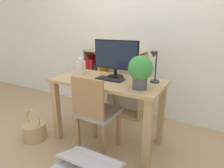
# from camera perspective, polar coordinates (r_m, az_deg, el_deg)

# --- Properties ---
(ground_plane) EXTENTS (10.00, 10.00, 0.00)m
(ground_plane) POSITION_cam_1_polar(r_m,az_deg,el_deg) (2.40, -1.20, -16.69)
(ground_plane) COLOR tan
(wall_back) EXTENTS (8.00, 0.05, 2.60)m
(wall_back) POSITION_cam_1_polar(r_m,az_deg,el_deg) (2.82, 8.39, 16.28)
(wall_back) COLOR silver
(wall_back) RESTS_ON ground_plane
(desk) EXTENTS (1.23, 0.62, 0.77)m
(desk) POSITION_cam_1_polar(r_m,az_deg,el_deg) (2.12, -1.30, -2.96)
(desk) COLOR tan
(desk) RESTS_ON ground_plane
(monitor) EXTENTS (0.55, 0.19, 0.42)m
(monitor) POSITION_cam_1_polar(r_m,az_deg,el_deg) (2.13, 1.15, 8.38)
(monitor) COLOR black
(monitor) RESTS_ON desk
(keyboard) EXTENTS (0.31, 0.14, 0.02)m
(keyboard) POSITION_cam_1_polar(r_m,az_deg,el_deg) (2.07, -0.53, 1.54)
(keyboard) COLOR black
(keyboard) RESTS_ON desk
(vase) EXTENTS (0.12, 0.12, 0.21)m
(vase) POSITION_cam_1_polar(r_m,az_deg,el_deg) (2.36, -9.47, 5.26)
(vase) COLOR silver
(vase) RESTS_ON desk
(desk_lamp) EXTENTS (0.10, 0.19, 0.34)m
(desk_lamp) POSITION_cam_1_polar(r_m,az_deg,el_deg) (1.92, 12.80, 5.92)
(desk_lamp) COLOR #2D2D33
(desk_lamp) RESTS_ON desk
(potted_plant) EXTENTS (0.23, 0.23, 0.31)m
(potted_plant) POSITION_cam_1_polar(r_m,az_deg,el_deg) (1.74, 8.66, 4.14)
(potted_plant) COLOR #4C4C51
(potted_plant) RESTS_ON desk
(chair) EXTENTS (0.40, 0.40, 0.87)m
(chair) POSITION_cam_1_polar(r_m,az_deg,el_deg) (1.98, -5.18, -8.31)
(chair) COLOR gray
(chair) RESTS_ON ground_plane
(bookshelf) EXTENTS (0.94, 0.28, 0.98)m
(bookshelf) POSITION_cam_1_polar(r_m,az_deg,el_deg) (3.03, -2.41, -0.46)
(bookshelf) COLOR tan
(bookshelf) RESTS_ON ground_plane
(basket) EXTENTS (0.27, 0.27, 0.38)m
(basket) POSITION_cam_1_polar(r_m,az_deg,el_deg) (2.56, -22.51, -12.95)
(basket) COLOR tan
(basket) RESTS_ON ground_plane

